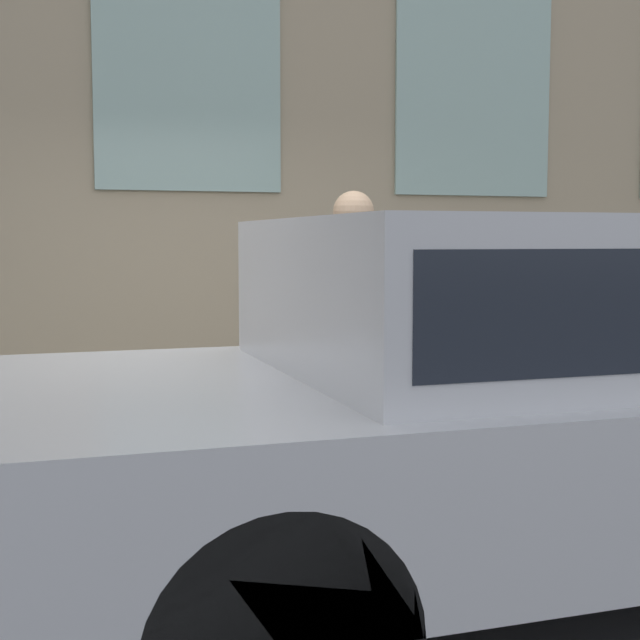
# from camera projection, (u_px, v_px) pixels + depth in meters

# --- Properties ---
(ground_plane) EXTENTS (80.00, 80.00, 0.00)m
(ground_plane) POSITION_uv_depth(u_px,v_px,m) (276.00, 521.00, 4.81)
(ground_plane) COLOR #38383A
(sidewalk) EXTENTS (2.58, 60.00, 0.16)m
(sidewalk) POSITION_uv_depth(u_px,v_px,m) (226.00, 452.00, 6.02)
(sidewalk) COLOR #9E9B93
(sidewalk) RESTS_ON ground_plane
(fire_hydrant) EXTENTS (0.30, 0.42, 0.82)m
(fire_hydrant) POSITION_uv_depth(u_px,v_px,m) (284.00, 395.00, 5.34)
(fire_hydrant) COLOR gray
(fire_hydrant) RESTS_ON sidewalk
(person) EXTENTS (0.40, 0.27, 1.66)m
(person) POSITION_uv_depth(u_px,v_px,m) (353.00, 293.00, 5.79)
(person) COLOR #232328
(person) RESTS_ON sidewalk
(parked_car_silver_near) EXTENTS (2.09, 4.58, 1.60)m
(parked_car_silver_near) POSITION_uv_depth(u_px,v_px,m) (543.00, 384.00, 3.75)
(parked_car_silver_near) COLOR black
(parked_car_silver_near) RESTS_ON ground_plane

